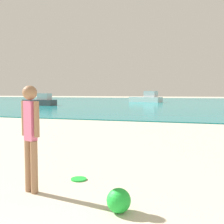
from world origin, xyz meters
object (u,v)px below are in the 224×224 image
(frisbee, at_px, (79,179))
(boat_far, at_px, (147,98))
(person_standing, at_px, (31,132))
(beach_ball, at_px, (119,200))
(boat_near, at_px, (41,101))

(frisbee, bearing_deg, boat_far, 98.00)
(person_standing, distance_m, beach_ball, 1.74)
(boat_near, bearing_deg, boat_far, -119.49)
(person_standing, xyz_separation_m, frisbee, (0.46, 0.78, -0.94))
(boat_near, bearing_deg, person_standing, 129.26)
(frisbee, distance_m, beach_ball, 1.52)
(person_standing, relative_size, boat_far, 0.32)
(boat_far, bearing_deg, beach_ball, 118.70)
(person_standing, xyz_separation_m, boat_far, (-4.72, 37.65, -0.31))
(boat_near, height_order, beach_ball, boat_near)
(person_standing, bearing_deg, frisbee, 78.33)
(beach_ball, bearing_deg, boat_far, 99.33)
(frisbee, relative_size, boat_far, 0.05)
(person_standing, relative_size, boat_near, 0.40)
(frisbee, bearing_deg, beach_ball, -45.98)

